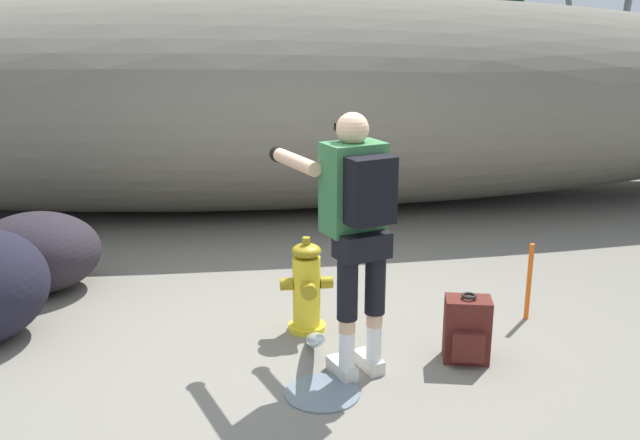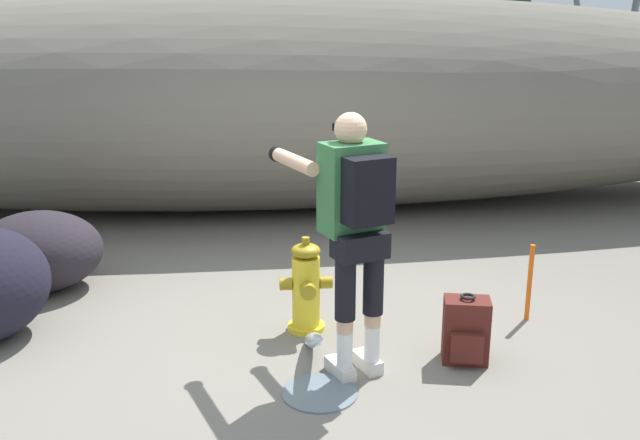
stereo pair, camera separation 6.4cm
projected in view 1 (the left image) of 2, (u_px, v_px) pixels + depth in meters
The scene contains 8 objects.
ground_plane at pixel (298, 346), 4.98m from camera, with size 56.00×56.00×0.04m, color slate.
dirt_embankment at pixel (267, 103), 8.27m from camera, with size 15.79×3.20×2.47m, color #666056.
fire_hydrant at pixel (307, 288), 5.10m from camera, with size 0.38×0.33×0.71m.
hydrant_water_jet at pixel (317, 352), 4.56m from camera, with size 0.47×1.03×0.47m.
utility_worker at pixel (354, 213), 4.32m from camera, with size 0.71×1.04×1.68m.
spare_backpack at pixel (467, 330), 4.68m from camera, with size 0.34×0.33×0.47m.
boulder_large at pixel (37, 252), 5.84m from camera, with size 1.04×0.87×0.67m, color #28232A.
survey_stake at pixel (529, 282), 5.30m from camera, with size 0.04×0.04×0.60m, color #E55914.
Camera 1 is at (-0.39, -4.51, 2.24)m, focal length 39.55 mm.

